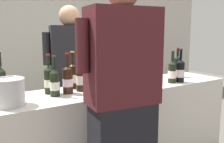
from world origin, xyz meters
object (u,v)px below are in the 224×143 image
(wine_bottle_7, at_px, (177,66))
(ice_bucket, at_px, (8,92))
(wine_bottle_10, at_px, (180,71))
(wine_bottle_2, at_px, (81,76))
(wine_bottle_0, at_px, (95,75))
(wine_bottle_3, at_px, (1,83))
(wine_bottle_9, at_px, (97,81))
(potted_shrub, at_px, (98,81))
(wine_bottle_1, at_px, (73,75))
(wine_bottle_6, at_px, (49,79))
(wine_bottle_5, at_px, (55,82))
(wine_bottle_4, at_px, (68,79))
(wine_bottle_8, at_px, (172,72))
(person_guest, at_px, (122,116))
(wine_glass, at_px, (141,70))
(person_server, at_px, (71,86))

(wine_bottle_7, distance_m, ice_bucket, 1.83)
(wine_bottle_7, height_order, wine_bottle_10, wine_bottle_10)
(wine_bottle_7, xyz_separation_m, ice_bucket, (-1.82, -0.15, -0.02))
(wine_bottle_2, relative_size, wine_bottle_10, 1.04)
(wine_bottle_0, bearing_deg, wine_bottle_3, 174.29)
(wine_bottle_7, bearing_deg, wine_bottle_2, -178.57)
(wine_bottle_9, xyz_separation_m, potted_shrub, (0.80, 1.41, -0.33))
(wine_bottle_1, xyz_separation_m, wine_bottle_2, (0.02, -0.12, 0.01))
(wine_bottle_1, xyz_separation_m, wine_bottle_6, (-0.24, -0.07, -0.00))
(wine_bottle_0, relative_size, ice_bucket, 1.44)
(wine_bottle_5, bearing_deg, wine_bottle_0, 8.54)
(wine_bottle_4, height_order, wine_bottle_6, wine_bottle_4)
(wine_bottle_9, bearing_deg, wine_bottle_8, 0.25)
(wine_bottle_1, relative_size, wine_bottle_6, 1.02)
(ice_bucket, bearing_deg, wine_bottle_9, -5.11)
(potted_shrub, bearing_deg, wine_bottle_2, -125.03)
(wine_bottle_9, bearing_deg, wine_bottle_7, 10.37)
(wine_bottle_5, distance_m, wine_bottle_6, 0.10)
(wine_bottle_2, distance_m, potted_shrub, 1.54)
(wine_bottle_5, relative_size, person_guest, 0.18)
(wine_bottle_9, height_order, wine_glass, wine_bottle_9)
(wine_bottle_6, relative_size, ice_bucket, 1.45)
(potted_shrub, bearing_deg, wine_bottle_4, -128.29)
(wine_bottle_6, bearing_deg, wine_bottle_3, 174.70)
(wine_bottle_0, height_order, wine_bottle_8, wine_bottle_0)
(wine_bottle_5, bearing_deg, wine_bottle_2, 10.72)
(potted_shrub, bearing_deg, wine_bottle_7, -73.53)
(wine_bottle_7, xyz_separation_m, person_server, (-1.07, 0.52, -0.20))
(wine_bottle_8, bearing_deg, person_server, 136.92)
(wine_bottle_0, relative_size, person_guest, 0.19)
(person_server, bearing_deg, person_guest, -96.56)
(wine_bottle_0, relative_size, wine_bottle_7, 0.98)
(wine_bottle_5, height_order, wine_bottle_8, wine_bottle_5)
(wine_bottle_0, distance_m, wine_bottle_10, 0.89)
(wine_bottle_4, xyz_separation_m, wine_bottle_7, (1.34, 0.05, 0.00))
(wine_bottle_5, height_order, ice_bucket, wine_bottle_5)
(wine_bottle_10, bearing_deg, wine_bottle_9, 179.22)
(wine_glass, bearing_deg, wine_bottle_9, -166.69)
(wine_bottle_0, distance_m, wine_bottle_4, 0.28)
(person_guest, bearing_deg, potted_shrub, 65.17)
(wine_bottle_3, bearing_deg, wine_bottle_7, -1.86)
(wine_bottle_3, distance_m, wine_bottle_8, 1.56)
(wine_bottle_4, distance_m, potted_shrub, 1.63)
(wine_bottle_8, height_order, person_server, person_server)
(wine_bottle_4, bearing_deg, wine_bottle_10, -8.50)
(wine_bottle_2, distance_m, wine_bottle_3, 0.62)
(wine_bottle_9, xyz_separation_m, ice_bucket, (-0.66, 0.06, -0.01))
(wine_bottle_6, height_order, potted_shrub, wine_bottle_6)
(wine_bottle_2, bearing_deg, wine_bottle_3, 171.71)
(wine_bottle_1, xyz_separation_m, wine_bottle_10, (1.03, -0.32, -0.00))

